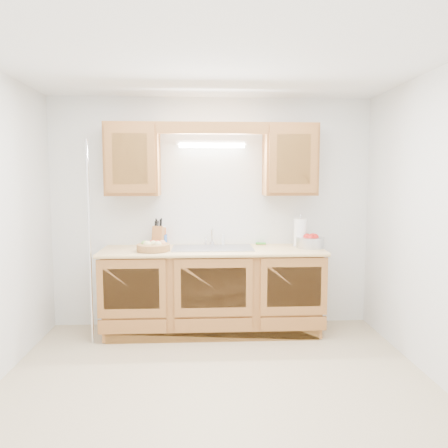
{
  "coord_description": "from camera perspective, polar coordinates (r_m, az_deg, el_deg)",
  "views": [
    {
      "loc": [
        -0.12,
        -3.31,
        1.63
      ],
      "look_at": [
        0.1,
        0.85,
        1.19
      ],
      "focal_mm": 35.0,
      "sensor_mm": 36.0,
      "label": 1
    }
  ],
  "objects": [
    {
      "name": "wire_shelf_pole",
      "position": [
        4.43,
        -17.14,
        -2.47
      ],
      "size": [
        0.03,
        0.03,
        2.0
      ],
      "primitive_type": "cylinder",
      "color": "silver",
      "rests_on": "ground"
    },
    {
      "name": "outlet_plate",
      "position": [
        4.94,
        9.48,
        0.32
      ],
      "size": [
        0.08,
        0.01,
        0.12
      ],
      "primitive_type": "cube",
      "color": "white",
      "rests_on": "room"
    },
    {
      "name": "room",
      "position": [
        3.33,
        -0.98,
        -0.56
      ],
      "size": [
        3.52,
        3.5,
        2.5
      ],
      "color": "#C0AB8A",
      "rests_on": "ground"
    },
    {
      "name": "paper_towel",
      "position": [
        4.75,
        9.95,
        -1.14
      ],
      "size": [
        0.18,
        0.18,
        0.35
      ],
      "rotation": [
        0.0,
        0.0,
        0.35
      ],
      "color": "silver",
      "rests_on": "countertop"
    },
    {
      "name": "upper_cabinet_right",
      "position": [
        4.75,
        8.61,
        8.26
      ],
      "size": [
        0.55,
        0.33,
        0.75
      ],
      "primitive_type": "cube",
      "color": "#A66730",
      "rests_on": "room"
    },
    {
      "name": "fluorescent_fixture",
      "position": [
        4.74,
        -1.6,
        10.41
      ],
      "size": [
        0.76,
        0.08,
        0.08
      ],
      "color": "white",
      "rests_on": "room"
    },
    {
      "name": "upper_cabinet_left",
      "position": [
        4.71,
        -11.83,
        8.23
      ],
      "size": [
        0.55,
        0.33,
        0.75
      ],
      "primitive_type": "cube",
      "color": "#A66730",
      "rests_on": "room"
    },
    {
      "name": "fruit_basket",
      "position": [
        4.47,
        -9.2,
        -2.9
      ],
      "size": [
        0.41,
        0.41,
        0.11
      ],
      "rotation": [
        0.0,
        0.0,
        -0.24
      ],
      "color": "#A27541",
      "rests_on": "countertop"
    },
    {
      "name": "sponge",
      "position": [
        4.85,
        4.83,
        -2.6
      ],
      "size": [
        0.12,
        0.09,
        0.02
      ],
      "rotation": [
        0.0,
        0.0,
        -0.18
      ],
      "color": "#CC333F",
      "rests_on": "countertop"
    },
    {
      "name": "countertop",
      "position": [
        4.56,
        -1.49,
        -3.49
      ],
      "size": [
        2.3,
        0.63,
        0.04
      ],
      "primitive_type": "cube",
      "color": "#EABF7B",
      "rests_on": "base_cabinets"
    },
    {
      "name": "sink",
      "position": [
        4.59,
        -1.49,
        -4.09
      ],
      "size": [
        0.84,
        0.46,
        0.36
      ],
      "color": "#9E9EA3",
      "rests_on": "countertop"
    },
    {
      "name": "knife_block",
      "position": [
        4.71,
        -8.58,
        -1.61
      ],
      "size": [
        0.14,
        0.2,
        0.32
      ],
      "rotation": [
        0.0,
        0.0,
        -0.16
      ],
      "color": "#A66730",
      "rests_on": "countertop"
    },
    {
      "name": "orange_canister",
      "position": [
        4.81,
        -8.02,
        -1.53
      ],
      "size": [
        0.08,
        0.08,
        0.21
      ],
      "rotation": [
        0.0,
        0.0,
        0.1
      ],
      "color": "#D0460B",
      "rests_on": "countertop"
    },
    {
      "name": "soap_bottle",
      "position": [
        4.78,
        -8.05,
        -1.75
      ],
      "size": [
        0.1,
        0.1,
        0.18
      ],
      "primitive_type": "imported",
      "rotation": [
        0.0,
        0.0,
        -0.22
      ],
      "color": "blue",
      "rests_on": "countertop"
    },
    {
      "name": "valance",
      "position": [
        4.53,
        -1.54,
        12.44
      ],
      "size": [
        2.2,
        0.05,
        0.12
      ],
      "primitive_type": "cube",
      "color": "#A66730",
      "rests_on": "room"
    },
    {
      "name": "base_cabinets",
      "position": [
        4.67,
        -1.48,
        -8.8
      ],
      "size": [
        2.2,
        0.6,
        0.86
      ],
      "primitive_type": "cube",
      "color": "#A66730",
      "rests_on": "ground"
    },
    {
      "name": "apple_bowl",
      "position": [
        4.69,
        11.21,
        -2.27
      ],
      "size": [
        0.34,
        0.34,
        0.15
      ],
      "rotation": [
        0.0,
        0.0,
        -0.18
      ],
      "color": "silver",
      "rests_on": "countertop"
    }
  ]
}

